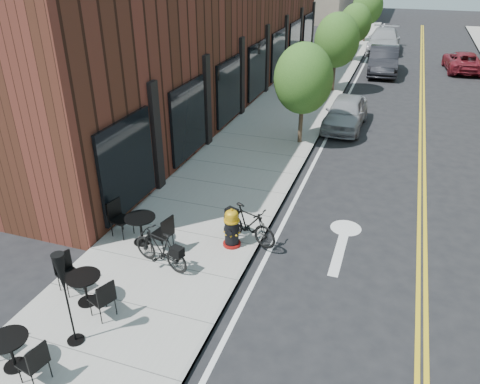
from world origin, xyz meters
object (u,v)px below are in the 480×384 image
at_px(bicycle_left, 160,248).
at_px(bistro_set_b, 85,285).
at_px(patio_umbrella, 63,281).
at_px(parked_car_c, 384,40).
at_px(fire_hydrant, 232,228).
at_px(parked_car_far, 463,61).
at_px(bistro_set_a, 10,348).
at_px(parked_car_b, 383,60).
at_px(parked_car_a, 346,112).
at_px(bistro_set_c, 141,226).
at_px(bicycle_right, 248,224).

relative_size(bicycle_left, bistro_set_b, 0.96).
height_order(bicycle_left, patio_umbrella, patio_umbrella).
relative_size(bistro_set_b, parked_car_c, 0.30).
bearing_deg(patio_umbrella, fire_hydrant, 67.17).
bearing_deg(parked_car_far, fire_hydrant, 68.41).
xyz_separation_m(bistro_set_a, parked_car_far, (9.34, 28.26, 0.05)).
distance_m(parked_car_b, parked_car_far, 5.22).
height_order(bicycle_left, parked_car_a, parked_car_a).
distance_m(bistro_set_c, parked_car_c, 29.19).
distance_m(fire_hydrant, bicycle_right, 0.47).
bearing_deg(parked_car_b, patio_umbrella, -102.14).
bearing_deg(bistro_set_a, fire_hydrant, 75.98).
height_order(parked_car_c, parked_car_far, parked_car_c).
bearing_deg(parked_car_b, fire_hydrant, -99.25).
relative_size(bistro_set_b, patio_umbrella, 0.83).
xyz_separation_m(fire_hydrant, bicycle_right, (0.34, 0.32, 0.01)).
bearing_deg(bistro_set_b, parked_car_b, 101.45).
height_order(bistro_set_a, parked_car_b, parked_car_b).
distance_m(bistro_set_a, parked_car_a, 15.76).
xyz_separation_m(bistro_set_a, bistro_set_b, (0.20, 1.91, 0.01)).
bearing_deg(parked_car_far, bicycle_left, 66.56).
bearing_deg(bistro_set_a, parked_car_b, 91.42).
bearing_deg(bistro_set_a, parked_car_a, 87.46).
bearing_deg(bicycle_right, parked_car_c, 17.03).
bearing_deg(parked_car_c, parked_car_b, -87.54).
distance_m(bistro_set_a, parked_car_b, 26.43).
distance_m(bicycle_right, bistro_set_a, 5.96).
bearing_deg(patio_umbrella, parked_car_b, 81.03).
relative_size(parked_car_b, parked_car_far, 1.10).
xyz_separation_m(fire_hydrant, parked_car_far, (6.96, 23.28, -0.01)).
bearing_deg(parked_car_c, bicycle_left, -97.00).
relative_size(fire_hydrant, bicycle_right, 0.62).
relative_size(bicycle_right, bistro_set_a, 1.02).
bearing_deg(parked_car_a, bistro_set_c, -106.99).
height_order(bicycle_right, patio_umbrella, patio_umbrella).
height_order(bicycle_left, parked_car_far, parked_car_far).
xyz_separation_m(bistro_set_a, parked_car_c, (4.18, 33.26, 0.25)).
height_order(fire_hydrant, bistro_set_b, fire_hydrant).
height_order(bicycle_left, bicycle_right, bicycle_right).
height_order(fire_hydrant, bicycle_left, fire_hydrant).
relative_size(bistro_set_c, parked_car_c, 0.33).
bearing_deg(patio_umbrella, bicycle_right, 64.91).
bearing_deg(parked_car_far, patio_umbrella, 67.46).
distance_m(patio_umbrella, parked_car_a, 14.78).
relative_size(fire_hydrant, bicycle_left, 0.65).
bearing_deg(bicycle_left, bistro_set_a, -1.12).
bearing_deg(bistro_set_b, parked_car_a, 96.69).
bearing_deg(bistro_set_c, bicycle_left, -25.85).
bearing_deg(parked_car_a, bicycle_left, -101.61).
xyz_separation_m(patio_umbrella, parked_car_b, (3.97, 25.14, -0.78)).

